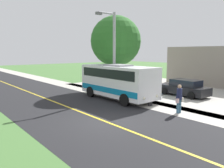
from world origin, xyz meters
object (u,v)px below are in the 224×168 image
street_light_pole (113,51)px  shuttle_bus_front (118,80)px  parked_car_near (184,88)px  tree_curbside (116,41)px  pedestrian_with_bags (179,98)px  pedestrian_waiting (150,94)px

street_light_pole → shuttle_bus_front: bearing=71.8°
shuttle_bus_front → parked_car_near: size_ratio=1.61×
street_light_pole → tree_curbside: (-2.54, -2.63, 0.96)m
pedestrian_with_bags → tree_curbside: bearing=-105.9°
pedestrian_with_bags → parked_car_near: pedestrian_with_bags is taller
shuttle_bus_front → parked_car_near: 6.15m
street_light_pole → tree_curbside: tree_curbside is taller
pedestrian_with_bags → parked_car_near: size_ratio=0.41×
parked_car_near → tree_curbside: bearing=-67.4°
shuttle_bus_front → street_light_pole: size_ratio=1.00×
shuttle_bus_front → pedestrian_with_bags: size_ratio=3.92×
shuttle_bus_front → tree_curbside: (-2.87, -3.65, 3.35)m
shuttle_bus_front → tree_curbside: size_ratio=0.96×
shuttle_bus_front → pedestrian_waiting: 3.39m
tree_curbside → shuttle_bus_front: bearing=51.8°
pedestrian_waiting → street_light_pole: bearing=-91.8°
shuttle_bus_front → pedestrian_with_bags: (-0.20, 5.72, -0.58)m
shuttle_bus_front → pedestrian_with_bags: bearing=92.0°
pedestrian_waiting → parked_car_near: 5.34m
shuttle_bus_front → pedestrian_with_bags: shuttle_bus_front is taller
pedestrian_waiting → tree_curbside: bearing=-111.0°
shuttle_bus_front → tree_curbside: 5.72m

